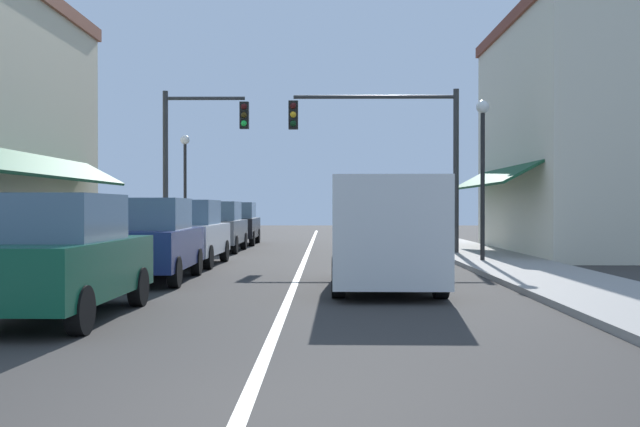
{
  "coord_description": "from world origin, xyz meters",
  "views": [
    {
      "loc": [
        0.65,
        -5.23,
        1.59
      ],
      "look_at": [
        0.48,
        14.2,
        1.41
      ],
      "focal_mm": 41.89,
      "sensor_mm": 36.0,
      "label": 1
    }
  ],
  "objects_px": {
    "parked_car_far_left": "(217,227)",
    "parked_car_third_left": "(188,233)",
    "traffic_signal_left_corner": "(193,147)",
    "parked_car_second_left": "(149,240)",
    "street_lamp_right_mid": "(483,153)",
    "parked_car_distant_left": "(236,224)",
    "van_in_lane": "(384,229)",
    "traffic_signal_mast_arm": "(395,141)",
    "street_lamp_left_far": "(185,171)",
    "parked_car_nearest_left": "(57,257)"
  },
  "relations": [
    {
      "from": "parked_car_second_left",
      "to": "traffic_signal_mast_arm",
      "type": "relative_size",
      "value": 0.76
    },
    {
      "from": "traffic_signal_mast_arm",
      "to": "van_in_lane",
      "type": "bearing_deg",
      "value": -96.56
    },
    {
      "from": "parked_car_second_left",
      "to": "traffic_signal_left_corner",
      "type": "xyz_separation_m",
      "value": [
        -0.72,
        9.31,
        2.74
      ]
    },
    {
      "from": "parked_car_second_left",
      "to": "parked_car_distant_left",
      "type": "relative_size",
      "value": 1.0
    },
    {
      "from": "parked_car_third_left",
      "to": "traffic_signal_left_corner",
      "type": "distance_m",
      "value": 5.71
    },
    {
      "from": "parked_car_distant_left",
      "to": "traffic_signal_left_corner",
      "type": "bearing_deg",
      "value": -96.97
    },
    {
      "from": "street_lamp_right_mid",
      "to": "parked_car_nearest_left",
      "type": "bearing_deg",
      "value": -128.96
    },
    {
      "from": "parked_car_third_left",
      "to": "traffic_signal_mast_arm",
      "type": "distance_m",
      "value": 7.56
    },
    {
      "from": "parked_car_nearest_left",
      "to": "traffic_signal_left_corner",
      "type": "height_order",
      "value": "traffic_signal_left_corner"
    },
    {
      "from": "traffic_signal_mast_arm",
      "to": "street_lamp_left_far",
      "type": "xyz_separation_m",
      "value": [
        -7.7,
        5.06,
        -0.72
      ]
    },
    {
      "from": "traffic_signal_mast_arm",
      "to": "street_lamp_right_mid",
      "type": "relative_size",
      "value": 1.21
    },
    {
      "from": "parked_car_nearest_left",
      "to": "traffic_signal_left_corner",
      "type": "bearing_deg",
      "value": 93.44
    },
    {
      "from": "street_lamp_right_mid",
      "to": "traffic_signal_mast_arm",
      "type": "bearing_deg",
      "value": 122.02
    },
    {
      "from": "street_lamp_left_far",
      "to": "parked_car_distant_left",
      "type": "bearing_deg",
      "value": 54.89
    },
    {
      "from": "parked_car_second_left",
      "to": "parked_car_distant_left",
      "type": "distance_m",
      "value": 15.5
    },
    {
      "from": "parked_car_nearest_left",
      "to": "parked_car_distant_left",
      "type": "distance_m",
      "value": 20.82
    },
    {
      "from": "traffic_signal_mast_arm",
      "to": "street_lamp_right_mid",
      "type": "distance_m",
      "value": 3.99
    },
    {
      "from": "traffic_signal_left_corner",
      "to": "van_in_lane",
      "type": "bearing_deg",
      "value": -62.07
    },
    {
      "from": "van_in_lane",
      "to": "traffic_signal_left_corner",
      "type": "distance_m",
      "value": 12.26
    },
    {
      "from": "traffic_signal_left_corner",
      "to": "street_lamp_right_mid",
      "type": "distance_m",
      "value": 9.94
    },
    {
      "from": "street_lamp_left_far",
      "to": "van_in_lane",
      "type": "bearing_deg",
      "value": -65.3
    },
    {
      "from": "parked_car_third_left",
      "to": "traffic_signal_left_corner",
      "type": "relative_size",
      "value": 0.75
    },
    {
      "from": "parked_car_second_left",
      "to": "parked_car_distant_left",
      "type": "xyz_separation_m",
      "value": [
        -0.03,
        15.5,
        0.0
      ]
    },
    {
      "from": "parked_car_far_left",
      "to": "traffic_signal_mast_arm",
      "type": "relative_size",
      "value": 0.75
    },
    {
      "from": "parked_car_far_left",
      "to": "traffic_signal_mast_arm",
      "type": "height_order",
      "value": "traffic_signal_mast_arm"
    },
    {
      "from": "parked_car_third_left",
      "to": "parked_car_distant_left",
      "type": "distance_m",
      "value": 11.14
    },
    {
      "from": "parked_car_second_left",
      "to": "traffic_signal_left_corner",
      "type": "relative_size",
      "value": 0.75
    },
    {
      "from": "parked_car_far_left",
      "to": "street_lamp_left_far",
      "type": "relative_size",
      "value": 0.94
    },
    {
      "from": "van_in_lane",
      "to": "parked_car_distant_left",
      "type": "bearing_deg",
      "value": 107.51
    },
    {
      "from": "traffic_signal_mast_arm",
      "to": "street_lamp_left_far",
      "type": "relative_size",
      "value": 1.25
    },
    {
      "from": "parked_car_distant_left",
      "to": "van_in_lane",
      "type": "distance_m",
      "value": 17.51
    },
    {
      "from": "parked_car_distant_left",
      "to": "traffic_signal_mast_arm",
      "type": "relative_size",
      "value": 0.76
    },
    {
      "from": "parked_car_third_left",
      "to": "traffic_signal_left_corner",
      "type": "xyz_separation_m",
      "value": [
        -0.73,
        4.95,
        2.74
      ]
    },
    {
      "from": "parked_car_nearest_left",
      "to": "traffic_signal_left_corner",
      "type": "relative_size",
      "value": 0.75
    },
    {
      "from": "van_in_lane",
      "to": "traffic_signal_mast_arm",
      "type": "bearing_deg",
      "value": 84.59
    },
    {
      "from": "parked_car_nearest_left",
      "to": "parked_car_distant_left",
      "type": "height_order",
      "value": "same"
    },
    {
      "from": "parked_car_distant_left",
      "to": "street_lamp_left_far",
      "type": "xyz_separation_m",
      "value": [
        -1.69,
        -2.4,
        2.1
      ]
    },
    {
      "from": "van_in_lane",
      "to": "parked_car_second_left",
      "type": "bearing_deg",
      "value": 166.28
    },
    {
      "from": "traffic_signal_left_corner",
      "to": "street_lamp_left_far",
      "type": "xyz_separation_m",
      "value": [
        -1.0,
        3.79,
        -0.64
      ]
    },
    {
      "from": "parked_car_second_left",
      "to": "parked_car_third_left",
      "type": "distance_m",
      "value": 4.36
    },
    {
      "from": "parked_car_second_left",
      "to": "street_lamp_right_mid",
      "type": "bearing_deg",
      "value": 29.23
    },
    {
      "from": "parked_car_distant_left",
      "to": "street_lamp_left_far",
      "type": "relative_size",
      "value": 0.94
    },
    {
      "from": "parked_car_second_left",
      "to": "street_lamp_left_far",
      "type": "bearing_deg",
      "value": 96.51
    },
    {
      "from": "parked_car_third_left",
      "to": "parked_car_nearest_left",
      "type": "bearing_deg",
      "value": -89.35
    },
    {
      "from": "van_in_lane",
      "to": "street_lamp_right_mid",
      "type": "relative_size",
      "value": 1.16
    },
    {
      "from": "parked_car_far_left",
      "to": "parked_car_third_left",
      "type": "bearing_deg",
      "value": -88.72
    },
    {
      "from": "parked_car_third_left",
      "to": "street_lamp_left_far",
      "type": "height_order",
      "value": "street_lamp_left_far"
    },
    {
      "from": "street_lamp_left_far",
      "to": "parked_car_nearest_left",
      "type": "bearing_deg",
      "value": -84.78
    },
    {
      "from": "parked_car_second_left",
      "to": "parked_car_far_left",
      "type": "bearing_deg",
      "value": 89.57
    },
    {
      "from": "parked_car_far_left",
      "to": "van_in_lane",
      "type": "height_order",
      "value": "van_in_lane"
    }
  ]
}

